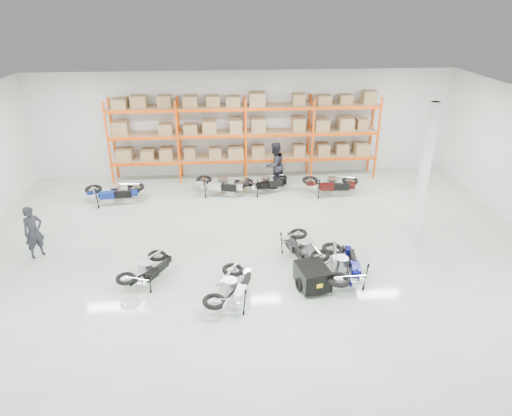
{
  "coord_description": "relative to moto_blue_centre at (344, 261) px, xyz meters",
  "views": [
    {
      "loc": [
        -1.03,
        -12.28,
        7.3
      ],
      "look_at": [
        0.02,
        0.91,
        1.1
      ],
      "focal_mm": 32.0,
      "sensor_mm": 36.0,
      "label": 1
    }
  ],
  "objects": [
    {
      "name": "moto_back_d",
      "position": [
        1.02,
        5.99,
        0.0
      ],
      "size": [
        2.01,
        1.13,
        1.25
      ],
      "primitive_type": null,
      "rotation": [
        0.0,
        -0.09,
        1.48
      ],
      "color": "#380B0B",
      "rests_on": "ground"
    },
    {
      "name": "trailer",
      "position": [
        -0.96,
        -0.41,
        -0.19
      ],
      "size": [
        0.95,
        1.68,
        0.68
      ],
      "rotation": [
        0.0,
        0.0,
        0.2
      ],
      "color": "black",
      "rests_on": "ground"
    },
    {
      "name": "moto_silver_left",
      "position": [
        -3.15,
        -0.78,
        -0.05
      ],
      "size": [
        1.43,
        1.96,
        1.14
      ],
      "primitive_type": null,
      "rotation": [
        0.0,
        -0.09,
        2.79
      ],
      "color": "silver",
      "rests_on": "ground"
    },
    {
      "name": "moto_black_far_left",
      "position": [
        -5.46,
        0.32,
        -0.1
      ],
      "size": [
        1.51,
        1.78,
        1.04
      ],
      "primitive_type": null,
      "rotation": [
        0.0,
        -0.09,
        2.59
      ],
      "color": "black",
      "rests_on": "ground"
    },
    {
      "name": "room",
      "position": [
        -2.28,
        1.64,
        1.66
      ],
      "size": [
        18.0,
        18.0,
        18.0
      ],
      "color": "#B7CCB8",
      "rests_on": "ground"
    },
    {
      "name": "person_left",
      "position": [
        -9.03,
        1.96,
        0.24
      ],
      "size": [
        0.7,
        0.7,
        1.65
      ],
      "primitive_type": "imported",
      "rotation": [
        0.0,
        0.0,
        0.8
      ],
      "color": "#22222A",
      "rests_on": "ground"
    },
    {
      "name": "moto_touring_right",
      "position": [
        -0.96,
        1.18,
        -0.06
      ],
      "size": [
        1.32,
        1.89,
        1.11
      ],
      "primitive_type": null,
      "rotation": [
        0.0,
        -0.09,
        0.29
      ],
      "color": "black",
      "rests_on": "ground"
    },
    {
      "name": "structural_column",
      "position": [
        2.92,
        2.14,
        1.66
      ],
      "size": [
        0.25,
        0.25,
        4.5
      ],
      "primitive_type": "cube",
      "color": "white",
      "rests_on": "ground"
    },
    {
      "name": "moto_blue_centre",
      "position": [
        0.0,
        0.0,
        0.0
      ],
      "size": [
        1.21,
        2.04,
        1.25
      ],
      "primitive_type": null,
      "rotation": [
        0.0,
        -0.09,
        3.0
      ],
      "color": "#07084B",
      "rests_on": "ground"
    },
    {
      "name": "moto_back_b",
      "position": [
        -3.35,
        6.3,
        -0.01
      ],
      "size": [
        2.07,
        1.39,
        1.23
      ],
      "primitive_type": null,
      "rotation": [
        0.0,
        -0.09,
        1.31
      ],
      "color": "silver",
      "rests_on": "ground"
    },
    {
      "name": "moto_back_c",
      "position": [
        -1.59,
        6.44,
        -0.05
      ],
      "size": [
        1.92,
        1.28,
        1.14
      ],
      "primitive_type": null,
      "rotation": [
        0.0,
        -0.09,
        1.82
      ],
      "color": "black",
      "rests_on": "ground"
    },
    {
      "name": "person_back",
      "position": [
        -1.15,
        6.89,
        0.38
      ],
      "size": [
        1.19,
        1.16,
        1.93
      ],
      "primitive_type": "imported",
      "rotation": [
        0.0,
        0.0,
        3.83
      ],
      "color": "black",
      "rests_on": "ground"
    },
    {
      "name": "moto_back_a",
      "position": [
        -7.48,
        5.85,
        0.0
      ],
      "size": [
        1.97,
        1.04,
        1.25
      ],
      "primitive_type": null,
      "rotation": [
        0.0,
        -0.09,
        1.62
      ],
      "color": "navy",
      "rests_on": "ground"
    },
    {
      "name": "pallet_rack",
      "position": [
        -2.28,
        8.09,
        1.67
      ],
      "size": [
        11.28,
        0.98,
        3.62
      ],
      "color": "#EC4D0C",
      "rests_on": "ground"
    }
  ]
}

